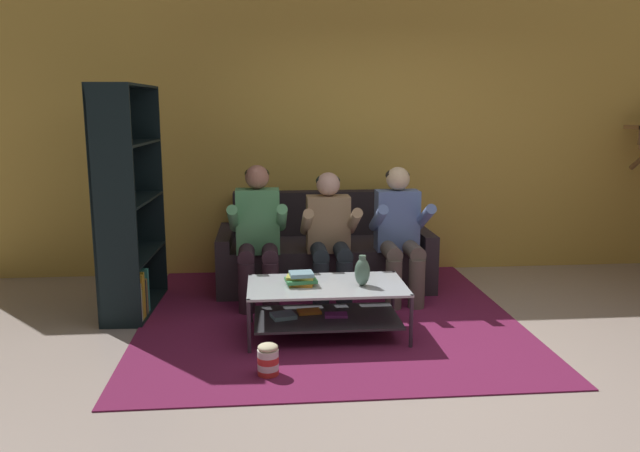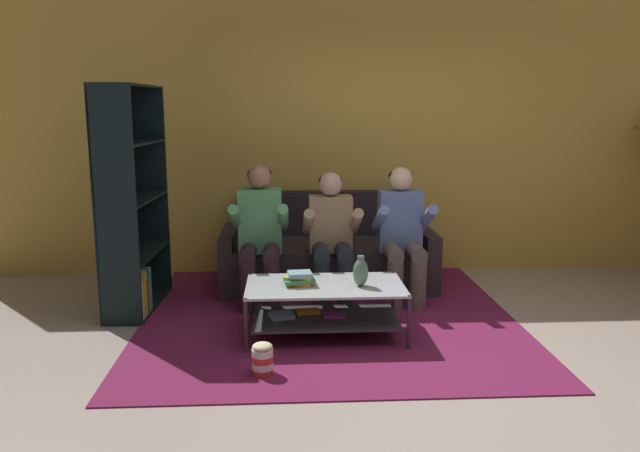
{
  "view_description": "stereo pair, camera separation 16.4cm",
  "coord_description": "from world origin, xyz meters",
  "px_view_note": "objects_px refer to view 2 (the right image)",
  "views": [
    {
      "loc": [
        -1.04,
        -3.96,
        1.71
      ],
      "look_at": [
        -0.6,
        0.88,
        0.78
      ],
      "focal_mm": 35.0,
      "sensor_mm": 36.0,
      "label": 1
    },
    {
      "loc": [
        -0.88,
        -3.98,
        1.71
      ],
      "look_at": [
        -0.6,
        0.88,
        0.78
      ],
      "focal_mm": 35.0,
      "sensor_mm": 36.0,
      "label": 2
    }
  ],
  "objects_px": {
    "bookshelf": "(127,219)",
    "couch": "(327,255)",
    "person_seated_right": "(402,229)",
    "person_seated_left": "(260,230)",
    "book_stack": "(300,279)",
    "popcorn_tub": "(263,359)",
    "person_seated_middle": "(331,232)",
    "coffee_table": "(324,302)",
    "vase": "(361,272)"
  },
  "relations": [
    {
      "from": "couch",
      "to": "person_seated_left",
      "type": "height_order",
      "value": "person_seated_left"
    },
    {
      "from": "person_seated_right",
      "to": "book_stack",
      "type": "bearing_deg",
      "value": -137.84
    },
    {
      "from": "couch",
      "to": "book_stack",
      "type": "relative_size",
      "value": 8.2
    },
    {
      "from": "coffee_table",
      "to": "vase",
      "type": "relative_size",
      "value": 5.13
    },
    {
      "from": "book_stack",
      "to": "vase",
      "type": "bearing_deg",
      "value": -7.0
    },
    {
      "from": "book_stack",
      "to": "bookshelf",
      "type": "relative_size",
      "value": 0.13
    },
    {
      "from": "coffee_table",
      "to": "bookshelf",
      "type": "xyz_separation_m",
      "value": [
        -1.61,
        0.73,
        0.52
      ]
    },
    {
      "from": "coffee_table",
      "to": "popcorn_tub",
      "type": "distance_m",
      "value": 0.83
    },
    {
      "from": "person_seated_left",
      "to": "person_seated_middle",
      "type": "xyz_separation_m",
      "value": [
        0.62,
        -0.01,
        -0.03
      ]
    },
    {
      "from": "person_seated_middle",
      "to": "vase",
      "type": "relative_size",
      "value": 4.97
    },
    {
      "from": "person_seated_right",
      "to": "popcorn_tub",
      "type": "xyz_separation_m",
      "value": [
        -1.18,
        -1.53,
        -0.54
      ]
    },
    {
      "from": "vase",
      "to": "person_seated_middle",
      "type": "bearing_deg",
      "value": 99.71
    },
    {
      "from": "couch",
      "to": "book_stack",
      "type": "xyz_separation_m",
      "value": [
        -0.3,
        -1.39,
        0.16
      ]
    },
    {
      "from": "coffee_table",
      "to": "book_stack",
      "type": "xyz_separation_m",
      "value": [
        -0.18,
        0.0,
        0.18
      ]
    },
    {
      "from": "book_stack",
      "to": "person_seated_middle",
      "type": "bearing_deg",
      "value": 70.2
    },
    {
      "from": "bookshelf",
      "to": "couch",
      "type": "bearing_deg",
      "value": 20.96
    },
    {
      "from": "person_seated_left",
      "to": "book_stack",
      "type": "xyz_separation_m",
      "value": [
        0.32,
        -0.84,
        -0.21
      ]
    },
    {
      "from": "popcorn_tub",
      "to": "book_stack",
      "type": "bearing_deg",
      "value": 69.61
    },
    {
      "from": "vase",
      "to": "book_stack",
      "type": "height_order",
      "value": "vase"
    },
    {
      "from": "person_seated_right",
      "to": "popcorn_tub",
      "type": "bearing_deg",
      "value": -127.67
    },
    {
      "from": "person_seated_right",
      "to": "bookshelf",
      "type": "bearing_deg",
      "value": -177.38
    },
    {
      "from": "book_stack",
      "to": "bookshelf",
      "type": "height_order",
      "value": "bookshelf"
    },
    {
      "from": "person_seated_right",
      "to": "bookshelf",
      "type": "xyz_separation_m",
      "value": [
        -2.35,
        -0.11,
        0.14
      ]
    },
    {
      "from": "book_stack",
      "to": "popcorn_tub",
      "type": "xyz_separation_m",
      "value": [
        -0.26,
        -0.69,
        -0.34
      ]
    },
    {
      "from": "couch",
      "to": "popcorn_tub",
      "type": "relative_size",
      "value": 9.17
    },
    {
      "from": "person_seated_left",
      "to": "person_seated_right",
      "type": "xyz_separation_m",
      "value": [
        1.25,
        -0.0,
        -0.01
      ]
    },
    {
      "from": "person_seated_middle",
      "to": "person_seated_right",
      "type": "xyz_separation_m",
      "value": [
        0.62,
        0.0,
        0.02
      ]
    },
    {
      "from": "person_seated_left",
      "to": "person_seated_right",
      "type": "relative_size",
      "value": 1.02
    },
    {
      "from": "person_seated_left",
      "to": "popcorn_tub",
      "type": "xyz_separation_m",
      "value": [
        0.07,
        -1.53,
        -0.55
      ]
    },
    {
      "from": "couch",
      "to": "person_seated_right",
      "type": "distance_m",
      "value": 0.91
    },
    {
      "from": "bookshelf",
      "to": "person_seated_right",
      "type": "bearing_deg",
      "value": 2.62
    },
    {
      "from": "couch",
      "to": "person_seated_middle",
      "type": "relative_size",
      "value": 1.75
    },
    {
      "from": "vase",
      "to": "book_stack",
      "type": "bearing_deg",
      "value": 173.0
    },
    {
      "from": "person_seated_middle",
      "to": "book_stack",
      "type": "distance_m",
      "value": 0.9
    },
    {
      "from": "couch",
      "to": "coffee_table",
      "type": "relative_size",
      "value": 1.7
    },
    {
      "from": "person_seated_left",
      "to": "bookshelf",
      "type": "bearing_deg",
      "value": -174.31
    },
    {
      "from": "person_seated_left",
      "to": "book_stack",
      "type": "relative_size",
      "value": 4.95
    },
    {
      "from": "couch",
      "to": "person_seated_middle",
      "type": "xyz_separation_m",
      "value": [
        -0.0,
        -0.56,
        0.34
      ]
    },
    {
      "from": "vase",
      "to": "book_stack",
      "type": "distance_m",
      "value": 0.46
    },
    {
      "from": "vase",
      "to": "bookshelf",
      "type": "bearing_deg",
      "value": 157.38
    },
    {
      "from": "couch",
      "to": "vase",
      "type": "relative_size",
      "value": 8.71
    },
    {
      "from": "person_seated_middle",
      "to": "book_stack",
      "type": "xyz_separation_m",
      "value": [
        -0.3,
        -0.83,
        -0.18
      ]
    },
    {
      "from": "person_seated_right",
      "to": "popcorn_tub",
      "type": "relative_size",
      "value": 5.42
    },
    {
      "from": "vase",
      "to": "popcorn_tub",
      "type": "relative_size",
      "value": 1.05
    },
    {
      "from": "person_seated_right",
      "to": "couch",
      "type": "bearing_deg",
      "value": 138.36
    },
    {
      "from": "person_seated_right",
      "to": "bookshelf",
      "type": "height_order",
      "value": "bookshelf"
    },
    {
      "from": "person_seated_left",
      "to": "person_seated_right",
      "type": "bearing_deg",
      "value": -0.11
    },
    {
      "from": "person_seated_middle",
      "to": "coffee_table",
      "type": "relative_size",
      "value": 0.97
    },
    {
      "from": "coffee_table",
      "to": "person_seated_middle",
      "type": "bearing_deg",
      "value": 81.85
    },
    {
      "from": "couch",
      "to": "coffee_table",
      "type": "xyz_separation_m",
      "value": [
        -0.12,
        -1.39,
        -0.02
      ]
    }
  ]
}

